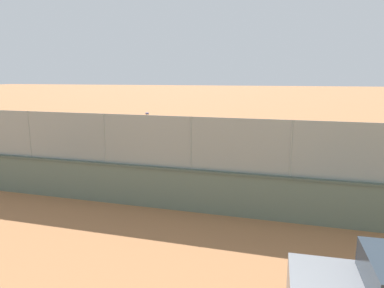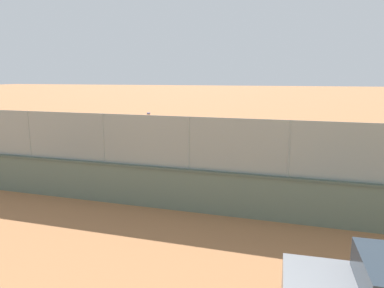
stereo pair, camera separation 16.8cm
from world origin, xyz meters
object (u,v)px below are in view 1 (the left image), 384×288
player_baseline_waiting (291,168)px  spare_ball_by_wall (152,197)px  player_near_wall_returning (147,122)px  courtside_bench (183,178)px  sports_ball (151,124)px

player_baseline_waiting → spare_ball_by_wall: bearing=21.6°
player_near_wall_returning → courtside_bench: size_ratio=1.06×
spare_ball_by_wall → courtside_bench: size_ratio=0.06×
sports_ball → courtside_bench: 9.93m
player_baseline_waiting → sports_ball: size_ratio=7.33×
player_baseline_waiting → player_near_wall_returning: bearing=-46.8°
player_baseline_waiting → courtside_bench: (3.94, 0.58, -0.48)m
player_baseline_waiting → sports_ball: bearing=-43.5°
spare_ball_by_wall → courtside_bench: 1.57m
player_near_wall_returning → courtside_bench: player_near_wall_returning is taller
player_baseline_waiting → spare_ball_by_wall: size_ratio=15.95×
sports_ball → courtside_bench: size_ratio=0.14×
player_baseline_waiting → courtside_bench: bearing=8.3°
player_near_wall_returning → sports_ball: (-1.09, 2.18, 0.20)m
player_baseline_waiting → courtside_bench: size_ratio=1.00×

